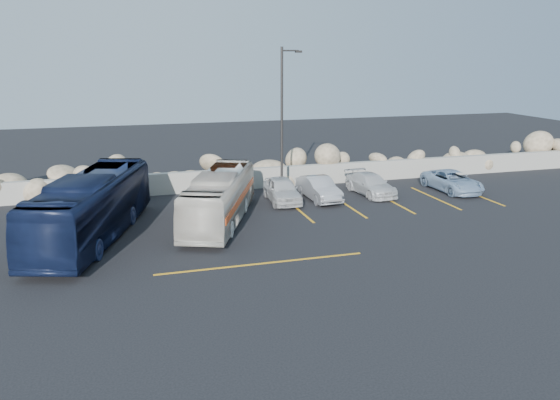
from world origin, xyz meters
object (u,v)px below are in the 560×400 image
object	(u,v)px
car_a	(282,190)
car_d	(452,181)
car_c	(371,184)
vintage_bus	(220,197)
tour_coach	(92,207)
car_b	(319,188)
lamppost	(283,119)

from	to	relation	value
car_a	car_d	world-z (taller)	car_a
car_a	car_c	size ratio (longest dim) A/B	0.97
vintage_bus	car_d	distance (m)	14.05
tour_coach	car_c	size ratio (longest dim) A/B	2.53
vintage_bus	car_a	world-z (taller)	vintage_bus
tour_coach	car_b	xyz separation A→B (m)	(11.42, 3.38, -0.77)
car_a	car_d	bearing A→B (deg)	0.44
lamppost	tour_coach	world-z (taller)	lamppost
car_a	car_b	world-z (taller)	car_a
car_a	car_c	bearing A→B (deg)	4.80
tour_coach	car_a	distance (m)	10.06
vintage_bus	tour_coach	world-z (taller)	tour_coach
car_d	tour_coach	bearing A→B (deg)	-172.75
tour_coach	car_a	bearing A→B (deg)	37.92
car_d	lamppost	bearing A→B (deg)	170.39
tour_coach	car_d	xyz separation A→B (m)	(19.45, 3.06, -0.80)
vintage_bus	tour_coach	distance (m)	5.65
lamppost	car_d	distance (m)	10.52
vintage_bus	tour_coach	xyz separation A→B (m)	(-5.59, -0.84, 0.20)
vintage_bus	tour_coach	size ratio (longest dim) A/B	0.85
car_c	car_b	bearing A→B (deg)	-179.29
lamppost	car_b	size ratio (longest dim) A/B	2.13
tour_coach	car_b	bearing A→B (deg)	33.89
car_b	car_c	world-z (taller)	car_b
vintage_bus	tour_coach	bearing A→B (deg)	-149.85
car_a	car_b	bearing A→B (deg)	-0.77
car_d	car_b	bearing A→B (deg)	176.02
lamppost	tour_coach	xyz separation A→B (m)	(-9.69, -4.42, -2.91)
car_b	car_a	bearing A→B (deg)	173.13
car_a	tour_coach	bearing A→B (deg)	-156.46
lamppost	car_a	bearing A→B (deg)	-108.50
vintage_bus	car_a	size ratio (longest dim) A/B	2.22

